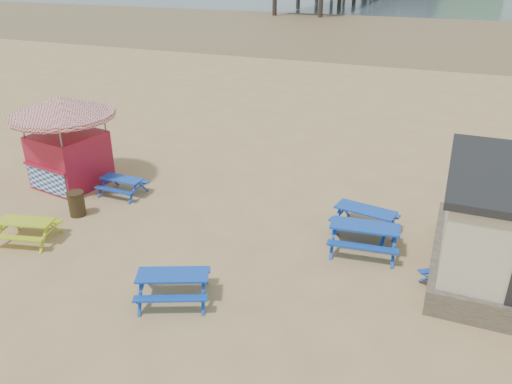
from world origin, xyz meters
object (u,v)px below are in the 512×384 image
at_px(picnic_table_yellow, 27,231).
at_px(ice_cream_kiosk, 65,130).
at_px(picnic_table_blue_a, 123,186).
at_px(picnic_table_blue_b, 365,220).
at_px(litter_bin, 77,204).

xyz_separation_m(picnic_table_yellow, ice_cream_kiosk, (-1.68, 4.07, 1.86)).
distance_m(picnic_table_blue_a, ice_cream_kiosk, 3.06).
xyz_separation_m(picnic_table_blue_a, picnic_table_blue_b, (9.03, 0.64, 0.07)).
bearing_deg(picnic_table_yellow, picnic_table_blue_a, 65.81).
relative_size(picnic_table_blue_b, litter_bin, 2.45).
distance_m(picnic_table_blue_a, picnic_table_yellow, 4.07).
bearing_deg(litter_bin, ice_cream_kiosk, 133.23).
xyz_separation_m(picnic_table_blue_a, picnic_table_yellow, (-0.72, -4.00, 0.03)).
relative_size(ice_cream_kiosk, litter_bin, 5.18).
xyz_separation_m(picnic_table_blue_b, litter_bin, (-9.48, -2.64, 0.04)).
bearing_deg(litter_bin, picnic_table_blue_b, 15.58).
bearing_deg(picnic_table_blue_a, picnic_table_yellow, -99.40).
distance_m(picnic_table_blue_a, litter_bin, 2.06).
height_order(picnic_table_blue_b, litter_bin, litter_bin).
height_order(picnic_table_yellow, litter_bin, litter_bin).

